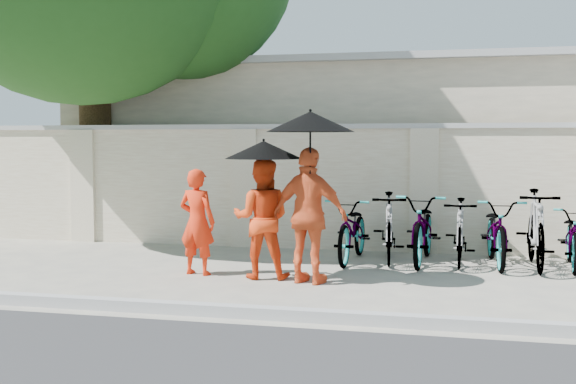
# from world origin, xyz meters

# --- Properties ---
(ground) EXTENTS (80.00, 80.00, 0.00)m
(ground) POSITION_xyz_m (0.00, 0.00, 0.00)
(ground) COLOR #A7A08A
(kerb) EXTENTS (40.00, 0.16, 0.12)m
(kerb) POSITION_xyz_m (0.00, -1.70, 0.06)
(kerb) COLOR #9C9C9C
(kerb) RESTS_ON ground
(compound_wall) EXTENTS (20.00, 0.30, 2.00)m
(compound_wall) POSITION_xyz_m (1.00, 3.20, 1.00)
(compound_wall) COLOR beige
(compound_wall) RESTS_ON ground
(building_behind) EXTENTS (14.00, 6.00, 3.20)m
(building_behind) POSITION_xyz_m (2.00, 7.00, 1.60)
(building_behind) COLOR beige
(building_behind) RESTS_ON ground
(monk_left) EXTENTS (0.57, 0.43, 1.43)m
(monk_left) POSITION_xyz_m (-0.88, 0.45, 0.71)
(monk_left) COLOR red
(monk_left) RESTS_ON ground
(monk_center) EXTENTS (0.83, 0.68, 1.57)m
(monk_center) POSITION_xyz_m (0.04, 0.40, 0.79)
(monk_center) COLOR red
(monk_center) RESTS_ON ground
(parasol_center) EXTENTS (1.01, 1.01, 0.91)m
(parasol_center) POSITION_xyz_m (0.09, 0.32, 1.68)
(parasol_center) COLOR black
(parasol_center) RESTS_ON ground
(monk_right) EXTENTS (1.08, 0.67, 1.72)m
(monk_right) POSITION_xyz_m (0.72, 0.19, 0.86)
(monk_right) COLOR #E05626
(monk_right) RESTS_ON ground
(parasol_right) EXTENTS (1.10, 1.10, 1.19)m
(parasol_right) POSITION_xyz_m (0.74, 0.11, 2.03)
(parasol_right) COLOR black
(parasol_right) RESTS_ON ground
(bike_0) EXTENTS (0.72, 1.86, 0.96)m
(bike_0) POSITION_xyz_m (1.02, 1.97, 0.48)
(bike_0) COLOR #A9A9A9
(bike_0) RESTS_ON ground
(bike_1) EXTENTS (0.66, 1.76, 1.03)m
(bike_1) POSITION_xyz_m (1.53, 2.09, 0.52)
(bike_1) COLOR #A9A9A9
(bike_1) RESTS_ON ground
(bike_2) EXTENTS (0.79, 2.00, 1.03)m
(bike_2) POSITION_xyz_m (2.05, 2.07, 0.52)
(bike_2) COLOR #A9A9A9
(bike_2) RESTS_ON ground
(bike_3) EXTENTS (0.48, 1.61, 0.96)m
(bike_3) POSITION_xyz_m (2.57, 2.06, 0.48)
(bike_3) COLOR #A9A9A9
(bike_3) RESTS_ON ground
(bike_4) EXTENTS (0.77, 1.91, 0.98)m
(bike_4) POSITION_xyz_m (3.09, 2.10, 0.49)
(bike_4) COLOR #A9A9A9
(bike_4) RESTS_ON ground
(bike_5) EXTENTS (0.53, 1.86, 1.12)m
(bike_5) POSITION_xyz_m (3.61, 1.98, 0.56)
(bike_5) COLOR #A9A9A9
(bike_5) RESTS_ON ground
(bike_6) EXTENTS (0.72, 1.73, 0.89)m
(bike_6) POSITION_xyz_m (4.12, 2.10, 0.44)
(bike_6) COLOR #A9A9A9
(bike_6) RESTS_ON ground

